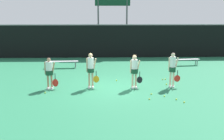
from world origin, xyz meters
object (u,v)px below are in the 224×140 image
at_px(tennis_ball_1, 164,96).
at_px(bench_far, 186,60).
at_px(player_3, 173,67).
at_px(tennis_ball_4, 165,79).
at_px(scoreboard, 113,5).
at_px(bench_courtside, 63,62).
at_px(tennis_ball_6, 149,99).
at_px(tennis_ball_0, 116,80).
at_px(tennis_ball_9, 151,94).
at_px(player_1, 91,68).
at_px(tennis_ball_5, 45,93).
at_px(tennis_ball_8, 184,102).
at_px(tennis_ball_3, 166,84).
at_px(tennis_ball_2, 163,79).
at_px(tennis_ball_7, 176,99).
at_px(player_2, 135,69).
at_px(player_0, 49,71).

bearing_deg(tennis_ball_1, bench_far, 65.79).
distance_m(player_3, tennis_ball_4, 1.87).
xyz_separation_m(scoreboard, bench_courtside, (-3.66, -5.80, -4.05)).
height_order(player_3, tennis_ball_6, player_3).
xyz_separation_m(tennis_ball_0, tennis_ball_9, (1.52, -2.58, 0.00)).
distance_m(player_1, tennis_ball_0, 2.17).
height_order(tennis_ball_4, tennis_ball_9, tennis_ball_9).
xyz_separation_m(tennis_ball_5, tennis_ball_8, (6.25, -1.54, -0.00)).
xyz_separation_m(scoreboard, tennis_ball_9, (1.43, -12.05, -4.43)).
xyz_separation_m(tennis_ball_1, tennis_ball_3, (0.57, 2.01, 0.00)).
xyz_separation_m(tennis_ball_2, tennis_ball_8, (0.07, -3.89, 0.00)).
distance_m(tennis_ball_2, tennis_ball_8, 3.90).
bearing_deg(tennis_ball_4, tennis_ball_5, -159.14).
xyz_separation_m(tennis_ball_3, tennis_ball_7, (-0.15, -2.49, -0.00)).
bearing_deg(player_2, tennis_ball_1, -56.89).
bearing_deg(player_2, tennis_ball_2, 33.81).
height_order(bench_courtside, bench_far, bench_courtside).
bearing_deg(bench_courtside, tennis_ball_6, -57.86).
xyz_separation_m(tennis_ball_1, tennis_ball_4, (0.77, 3.09, 0.00)).
relative_size(tennis_ball_3, tennis_ball_8, 1.05).
bearing_deg(bench_far, tennis_ball_3, -123.83).
distance_m(player_0, tennis_ball_1, 5.75).
bearing_deg(tennis_ball_2, bench_far, 57.63).
bearing_deg(tennis_ball_7, tennis_ball_3, 86.64).
bearing_deg(tennis_ball_1, tennis_ball_6, -151.60).
relative_size(scoreboard, tennis_ball_6, 87.74).
distance_m(tennis_ball_8, tennis_ball_9, 1.69).
xyz_separation_m(bench_courtside, tennis_ball_5, (0.05, -5.89, -0.38)).
distance_m(tennis_ball_0, tennis_ball_4, 2.84).
relative_size(tennis_ball_1, tennis_ball_9, 0.93).
distance_m(tennis_ball_2, tennis_ball_9, 2.95).
xyz_separation_m(bench_far, player_0, (-8.73, -5.77, 0.55)).
bearing_deg(player_3, player_1, -169.46).
relative_size(tennis_ball_3, tennis_ball_4, 1.06).
xyz_separation_m(player_3, tennis_ball_3, (-0.16, 0.48, -1.02)).
bearing_deg(bench_courtside, bench_far, 1.27).
height_order(player_1, player_2, player_1).
bearing_deg(tennis_ball_3, tennis_ball_8, -88.21).
height_order(player_2, tennis_ball_0, player_2).
distance_m(bench_courtside, tennis_ball_4, 7.29).
height_order(player_2, tennis_ball_9, player_2).
relative_size(scoreboard, tennis_ball_3, 81.77).
bearing_deg(scoreboard, tennis_ball_4, -73.51).
distance_m(bench_far, tennis_ball_2, 4.95).
distance_m(tennis_ball_0, tennis_ball_9, 2.99).
height_order(player_1, tennis_ball_3, player_1).
relative_size(player_1, tennis_ball_0, 26.35).
distance_m(tennis_ball_0, tennis_ball_6, 3.55).
height_order(player_2, tennis_ball_3, player_2).
bearing_deg(tennis_ball_8, player_3, 88.32).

